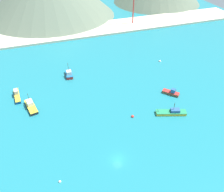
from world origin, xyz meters
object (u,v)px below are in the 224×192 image
fishing_boat_8 (171,92)px  buoy_2 (60,182)px  buoy_0 (133,116)px  buoy_1 (160,61)px  fishing_boat_4 (17,95)px  fishing_boat_6 (172,112)px  fishing_boat_3 (69,74)px  fishing_boat_1 (31,106)px

fishing_boat_8 → buoy_2: (-48.92, -25.17, -0.72)m
buoy_0 → buoy_1: (28.99, 33.35, -0.00)m
fishing_boat_4 → buoy_2: fishing_boat_4 is taller
buoy_0 → buoy_1: size_ratio=1.02×
buoy_1 → buoy_2: bearing=-138.6°
fishing_boat_6 → fishing_boat_8: fishing_boat_6 is taller
fishing_boat_8 → buoy_1: fishing_boat_8 is taller
fishing_boat_4 → buoy_2: (9.96, -43.61, -0.77)m
buoy_2 → buoy_1: bearing=41.4°
buoy_0 → buoy_2: 33.75m
fishing_boat_8 → buoy_1: (8.85, 25.81, -0.66)m
fishing_boat_4 → fishing_boat_6: size_ratio=0.87×
fishing_boat_6 → buoy_2: bearing=-161.3°
fishing_boat_3 → buoy_1: 45.23m
fishing_boat_4 → buoy_2: 44.74m
fishing_boat_4 → fishing_boat_6: (52.80, -29.09, -0.15)m
fishing_boat_4 → buoy_1: bearing=6.2°
fishing_boat_8 → buoy_1: size_ratio=6.04×
fishing_boat_6 → fishing_boat_8: size_ratio=1.73×
fishing_boat_4 → buoy_2: size_ratio=13.18×
buoy_1 → fishing_boat_3: bearing=178.2°
fishing_boat_1 → buoy_1: size_ratio=9.01×
fishing_boat_4 → fishing_boat_8: (58.88, -18.44, -0.06)m
fishing_boat_3 → fishing_boat_8: (36.35, -27.20, -0.22)m
fishing_boat_3 → fishing_boat_4: 24.17m
fishing_boat_3 → buoy_0: (16.21, -34.74, -0.87)m
fishing_boat_3 → buoy_0: 38.35m
fishing_boat_1 → fishing_boat_6: fishing_boat_1 is taller
fishing_boat_1 → fishing_boat_6: 52.11m
fishing_boat_1 → fishing_boat_4: (-4.77, 8.88, -0.04)m
buoy_0 → fishing_boat_4: bearing=146.2°
fishing_boat_6 → fishing_boat_8: (6.08, 10.65, 0.09)m
fishing_boat_4 → fishing_boat_8: bearing=-17.4°
fishing_boat_4 → buoy_2: bearing=-77.1°
fishing_boat_1 → fishing_boat_4: bearing=118.2°
buoy_1 → buoy_2: buoy_1 is taller
fishing_boat_1 → fishing_boat_8: size_ratio=1.49×
buoy_0 → buoy_2: bearing=-148.5°
fishing_boat_6 → buoy_2: (-42.84, -14.52, -0.63)m
fishing_boat_3 → buoy_0: fishing_boat_3 is taller
fishing_boat_1 → buoy_1: 65.03m
fishing_boat_6 → buoy_0: bearing=167.5°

